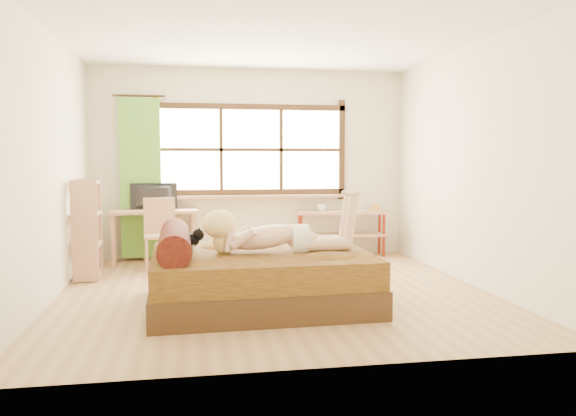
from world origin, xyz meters
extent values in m
plane|color=#9E754C|center=(0.00, 0.00, 0.00)|extent=(4.50, 4.50, 0.00)
plane|color=white|center=(0.00, 0.00, 2.70)|extent=(4.50, 4.50, 0.00)
plane|color=silver|center=(0.00, 2.25, 1.35)|extent=(4.50, 0.00, 4.50)
plane|color=silver|center=(0.00, -2.25, 1.35)|extent=(4.50, 0.00, 4.50)
plane|color=silver|center=(-2.25, 0.00, 1.35)|extent=(0.00, 4.50, 4.50)
plane|color=silver|center=(2.25, 0.00, 1.35)|extent=(0.00, 4.50, 4.50)
cube|color=#FFEDBF|center=(0.00, 2.25, 1.55)|extent=(2.60, 0.01, 1.30)
cube|color=tan|center=(0.00, 2.17, 0.88)|extent=(2.80, 0.16, 0.04)
cube|color=#4F8D26|center=(-1.55, 2.13, 1.15)|extent=(0.55, 0.10, 2.20)
cube|color=#32220F|center=(-0.21, -0.50, 0.13)|extent=(2.13, 1.72, 0.26)
cube|color=#391F0D|center=(-0.21, -0.50, 0.39)|extent=(2.08, 1.69, 0.26)
cylinder|color=black|center=(-1.02, -0.52, 0.65)|extent=(0.33, 1.42, 0.29)
cube|color=tan|center=(-1.37, 1.95, 0.71)|extent=(1.20, 0.62, 0.04)
cube|color=tan|center=(-1.88, 1.69, 0.35)|extent=(0.05, 0.05, 0.70)
cube|color=tan|center=(-0.82, 1.78, 0.35)|extent=(0.05, 0.05, 0.70)
cube|color=tan|center=(-1.91, 2.12, 0.35)|extent=(0.05, 0.05, 0.70)
cube|color=tan|center=(-0.85, 2.21, 0.35)|extent=(0.05, 0.05, 0.70)
imported|color=black|center=(-1.37, 2.00, 0.91)|extent=(0.63, 0.13, 0.36)
cube|color=tan|center=(-1.27, 1.50, 0.43)|extent=(0.44, 0.44, 0.04)
cube|color=tan|center=(-1.28, 1.68, 0.68)|extent=(0.41, 0.07, 0.46)
cube|color=tan|center=(-1.43, 1.31, 0.20)|extent=(0.04, 0.04, 0.41)
cube|color=tan|center=(-1.08, 1.34, 0.20)|extent=(0.04, 0.04, 0.41)
cube|color=tan|center=(-1.45, 1.66, 0.20)|extent=(0.04, 0.04, 0.41)
cube|color=tan|center=(-1.11, 1.69, 0.20)|extent=(0.04, 0.04, 0.41)
cube|color=tan|center=(1.30, 2.07, 0.64)|extent=(1.34, 0.45, 0.04)
cube|color=tan|center=(1.30, 2.07, 0.31)|extent=(1.34, 0.45, 0.03)
cylinder|color=maroon|center=(0.69, 1.99, 0.33)|extent=(0.04, 0.04, 0.66)
cylinder|color=maroon|center=(1.89, 1.88, 0.33)|extent=(0.04, 0.04, 0.66)
cylinder|color=maroon|center=(0.71, 2.26, 0.33)|extent=(0.04, 0.04, 0.66)
cylinder|color=maroon|center=(1.92, 2.15, 0.33)|extent=(0.04, 0.04, 0.66)
cube|color=gold|center=(1.79, 2.02, 0.70)|extent=(0.12, 0.12, 0.09)
imported|color=gray|center=(1.00, 2.07, 0.71)|extent=(0.14, 0.14, 0.10)
imported|color=gray|center=(1.50, 2.07, 0.67)|extent=(0.17, 0.22, 0.02)
cube|color=tan|center=(-2.08, 1.02, 0.05)|extent=(0.32, 0.50, 0.03)
cube|color=tan|center=(-2.08, 1.02, 0.41)|extent=(0.32, 0.50, 0.03)
cube|color=tan|center=(-2.08, 1.02, 0.78)|extent=(0.32, 0.50, 0.03)
cube|color=tan|center=(-2.08, 1.02, 1.14)|extent=(0.32, 0.50, 0.03)
cube|color=tan|center=(-2.07, 0.78, 0.60)|extent=(0.29, 0.05, 1.17)
cube|color=tan|center=(-2.09, 1.26, 0.60)|extent=(0.29, 0.05, 1.17)
camera|label=1|loc=(-0.85, -5.86, 1.42)|focal=35.00mm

